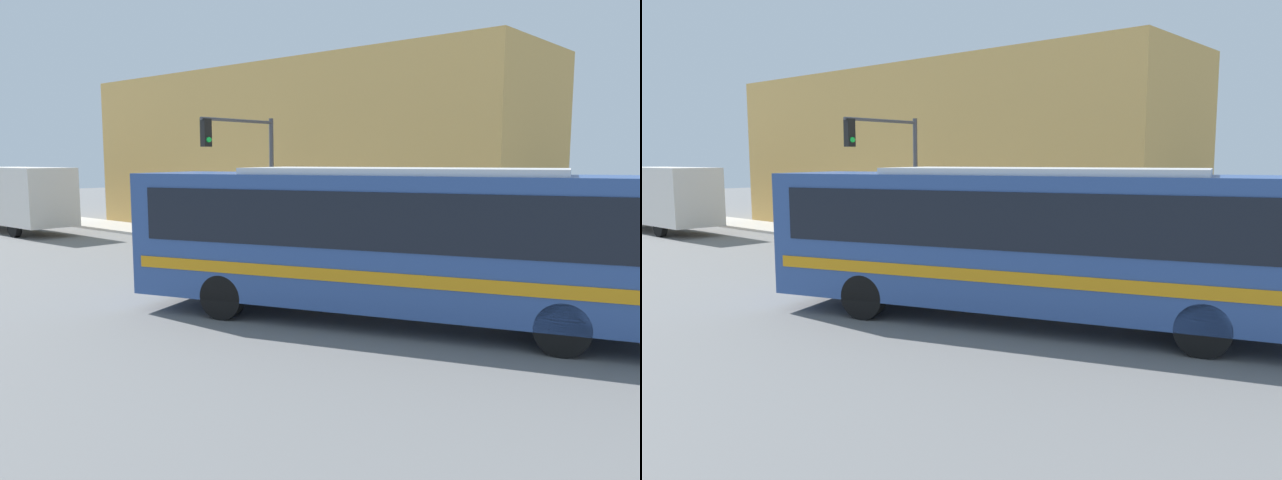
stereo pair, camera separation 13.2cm
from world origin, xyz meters
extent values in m
plane|color=slate|center=(0.00, 0.00, 0.00)|extent=(120.00, 120.00, 0.00)
cube|color=#B7B2A8|center=(5.71, 20.00, 0.06)|extent=(2.42, 70.00, 0.12)
cube|color=tan|center=(9.92, 12.06, 3.62)|extent=(6.00, 22.11, 7.24)
cube|color=#2D4C8C|center=(-0.37, -0.21, 1.72)|extent=(5.93, 11.59, 2.64)
cube|color=black|center=(-0.37, -0.21, 2.20)|extent=(5.68, 10.74, 1.10)
cube|color=orange|center=(-0.37, -0.21, 1.14)|extent=(5.82, 11.17, 0.24)
cube|color=silver|center=(-0.37, -0.21, 3.09)|extent=(4.13, 6.66, 0.16)
cylinder|color=black|center=(-0.44, 3.49, 0.48)|extent=(0.57, 0.99, 0.95)
cylinder|color=black|center=(-2.52, 2.80, 0.48)|extent=(0.57, 0.99, 0.95)
cylinder|color=black|center=(1.66, -2.84, 0.48)|extent=(0.57, 0.99, 0.95)
cylinder|color=black|center=(-0.42, -3.53, 0.48)|extent=(0.57, 0.99, 0.95)
cube|color=silver|center=(1.77, 21.29, 1.71)|extent=(2.20, 5.85, 2.53)
cylinder|color=black|center=(0.82, 20.19, 0.45)|extent=(0.25, 0.90, 0.90)
cylinder|color=#999999|center=(5.10, 5.06, 0.37)|extent=(0.24, 0.24, 0.50)
sphere|color=#999999|center=(5.10, 5.06, 0.70)|extent=(0.23, 0.23, 0.23)
cylinder|color=#999999|center=(5.10, 4.93, 0.40)|extent=(0.11, 0.14, 0.11)
cylinder|color=#47474C|center=(5.25, 9.02, 2.46)|extent=(0.16, 0.16, 4.68)
cylinder|color=#47474C|center=(3.65, 9.02, 4.65)|extent=(3.20, 0.11, 0.11)
cube|color=black|center=(2.25, 9.02, 4.20)|extent=(0.30, 0.24, 0.90)
sphere|color=#19D83F|center=(2.25, 8.88, 3.97)|extent=(0.18, 0.18, 0.18)
cylinder|color=#47474C|center=(5.10, 9.72, 0.67)|extent=(0.06, 0.06, 1.10)
cylinder|color=#4C4C51|center=(5.10, 9.72, 1.33)|extent=(0.14, 0.14, 0.22)
cylinder|color=#23283D|center=(5.88, 3.43, 0.50)|extent=(0.28, 0.28, 0.75)
cylinder|color=#338C4C|center=(5.88, 3.43, 1.19)|extent=(0.34, 0.34, 0.63)
sphere|color=tan|center=(5.88, 3.43, 1.60)|extent=(0.20, 0.20, 0.20)
camera|label=1|loc=(-10.97, -7.06, 3.35)|focal=35.00mm
camera|label=2|loc=(-10.88, -7.16, 3.35)|focal=35.00mm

